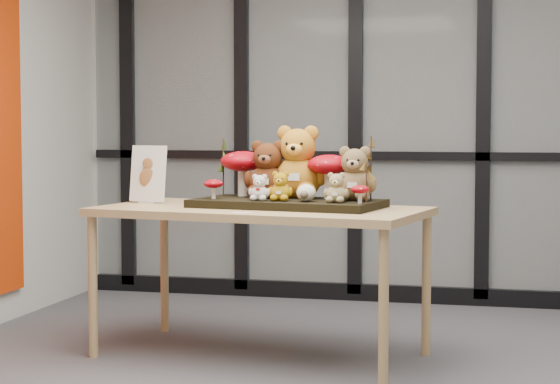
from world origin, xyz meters
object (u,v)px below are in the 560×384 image
(bear_brown_medium, at_px, (268,166))
(bear_tan_back, at_px, (355,171))
(sign_holder, at_px, (148,176))
(bear_white_bow, at_px, (260,186))
(display_table, at_px, (260,219))
(plush_cream_hedgehog, at_px, (306,192))
(diorama_tray, at_px, (287,203))
(bear_beige_small, at_px, (336,186))
(bear_small_yellow, at_px, (281,185))
(mushroom_front_right, at_px, (360,193))
(mushroom_back_right, at_px, (329,174))
(bear_pooh_yellow, at_px, (298,158))
(mushroom_back_left, at_px, (243,171))
(mushroom_front_left, at_px, (213,188))

(bear_brown_medium, bearing_deg, bear_tan_back, 0.54)
(bear_brown_medium, bearing_deg, sign_holder, -170.66)
(bear_brown_medium, xyz_separation_m, bear_white_bow, (0.01, -0.22, -0.10))
(display_table, distance_m, plush_cream_hedgehog, 0.33)
(diorama_tray, distance_m, sign_holder, 0.86)
(bear_beige_small, bearing_deg, bear_small_yellow, -179.23)
(bear_white_bow, bearing_deg, bear_brown_medium, 102.77)
(bear_beige_small, relative_size, mushroom_front_right, 1.64)
(diorama_tray, height_order, bear_brown_medium, bear_brown_medium)
(diorama_tray, height_order, bear_small_yellow, bear_small_yellow)
(diorama_tray, height_order, mushroom_back_right, mushroom_back_right)
(bear_pooh_yellow, relative_size, bear_white_bow, 2.80)
(bear_pooh_yellow, distance_m, bear_white_bow, 0.34)
(plush_cream_hedgehog, distance_m, mushroom_back_left, 0.55)
(bear_pooh_yellow, relative_size, bear_beige_small, 2.54)
(bear_pooh_yellow, height_order, bear_tan_back, bear_pooh_yellow)
(bear_pooh_yellow, xyz_separation_m, mushroom_back_left, (-0.33, 0.05, -0.08))
(bear_beige_small, bearing_deg, bear_white_bow, -175.01)
(mushroom_back_right, bearing_deg, mushroom_back_left, 169.56)
(bear_brown_medium, distance_m, bear_white_bow, 0.24)
(bear_brown_medium, xyz_separation_m, mushroom_front_right, (0.57, -0.29, -0.12))
(display_table, relative_size, bear_tan_back, 5.84)
(bear_tan_back, xyz_separation_m, mushroom_back_left, (-0.68, 0.18, -0.02))
(bear_beige_small, relative_size, mushroom_back_right, 0.65)
(bear_tan_back, height_order, bear_small_yellow, bear_tan_back)
(bear_small_yellow, relative_size, bear_beige_small, 1.01)
(bear_brown_medium, height_order, bear_white_bow, bear_brown_medium)
(display_table, bearing_deg, mushroom_front_left, -167.74)
(bear_pooh_yellow, bearing_deg, bear_white_bow, -109.77)
(diorama_tray, distance_m, bear_tan_back, 0.41)
(display_table, bearing_deg, mushroom_back_left, 134.89)
(bear_small_yellow, distance_m, mushroom_front_right, 0.45)
(display_table, height_order, bear_small_yellow, bear_small_yellow)
(bear_pooh_yellow, distance_m, mushroom_front_right, 0.55)
(bear_pooh_yellow, relative_size, bear_brown_medium, 1.26)
(display_table, distance_m, mushroom_back_left, 0.38)
(bear_pooh_yellow, bearing_deg, diorama_tray, -91.43)
(plush_cream_hedgehog, bearing_deg, bear_beige_small, -0.58)
(display_table, xyz_separation_m, bear_beige_small, (0.44, -0.12, 0.20))
(bear_beige_small, xyz_separation_m, mushroom_back_left, (-0.61, 0.35, 0.05))
(bear_tan_back, relative_size, bear_white_bow, 2.03)
(bear_tan_back, height_order, mushroom_back_left, bear_tan_back)
(bear_pooh_yellow, bearing_deg, bear_tan_back, -10.49)
(mushroom_back_right, bearing_deg, bear_beige_small, -71.00)
(display_table, distance_m, mushroom_front_left, 0.31)
(diorama_tray, xyz_separation_m, bear_beige_small, (0.30, -0.16, 0.11))
(bear_tan_back, xyz_separation_m, bear_beige_small, (-0.07, -0.17, -0.07))
(bear_beige_small, bearing_deg, mushroom_front_left, -178.90)
(display_table, xyz_separation_m, bear_small_yellow, (0.13, -0.07, 0.20))
(diorama_tray, xyz_separation_m, mushroom_back_left, (-0.31, 0.19, 0.16))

